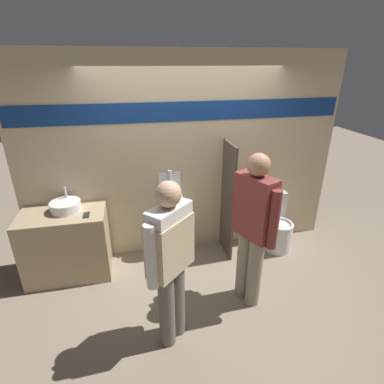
# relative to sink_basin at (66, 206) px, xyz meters

# --- Properties ---
(ground_plane) EXTENTS (16.00, 16.00, 0.00)m
(ground_plane) POSITION_rel_sink_basin_xyz_m (1.54, -0.33, -0.94)
(ground_plane) COLOR gray
(display_wall) EXTENTS (4.28, 0.07, 2.70)m
(display_wall) POSITION_rel_sink_basin_xyz_m (1.54, 0.27, 0.43)
(display_wall) COLOR beige
(display_wall) RESTS_ON ground_plane
(sink_counter) EXTENTS (1.01, 0.60, 0.87)m
(sink_counter) POSITION_rel_sink_basin_xyz_m (-0.05, -0.06, -0.50)
(sink_counter) COLOR tan
(sink_counter) RESTS_ON ground_plane
(sink_basin) EXTENTS (0.36, 0.36, 0.26)m
(sink_basin) POSITION_rel_sink_basin_xyz_m (0.00, 0.00, 0.00)
(sink_basin) COLOR silver
(sink_basin) RESTS_ON sink_counter
(cell_phone) EXTENTS (0.07, 0.14, 0.01)m
(cell_phone) POSITION_rel_sink_basin_xyz_m (0.25, -0.18, -0.05)
(cell_phone) COLOR #232328
(cell_phone) RESTS_ON sink_counter
(divider_near_counter) EXTENTS (0.03, 0.49, 1.61)m
(divider_near_counter) POSITION_rel_sink_basin_xyz_m (2.07, -0.01, -0.13)
(divider_near_counter) COLOR #4C4238
(divider_near_counter) RESTS_ON ground_plane
(urinal_near_counter) EXTENTS (0.32, 0.25, 1.23)m
(urinal_near_counter) POSITION_rel_sink_basin_xyz_m (1.31, 0.12, -0.11)
(urinal_near_counter) COLOR silver
(urinal_near_counter) RESTS_ON ground_plane
(toilet) EXTENTS (0.39, 0.56, 0.94)m
(toilet) POSITION_rel_sink_basin_xyz_m (2.82, -0.05, -0.61)
(toilet) COLOR silver
(toilet) RESTS_ON ground_plane
(person_in_vest) EXTENTS (0.47, 0.46, 1.68)m
(person_in_vest) POSITION_rel_sink_basin_xyz_m (1.09, -1.32, 0.04)
(person_in_vest) COLOR #666056
(person_in_vest) RESTS_ON ground_plane
(person_with_lanyard) EXTENTS (0.35, 0.57, 1.75)m
(person_with_lanyard) POSITION_rel_sink_basin_xyz_m (2.01, -0.97, 0.03)
(person_with_lanyard) COLOR gray
(person_with_lanyard) RESTS_ON ground_plane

